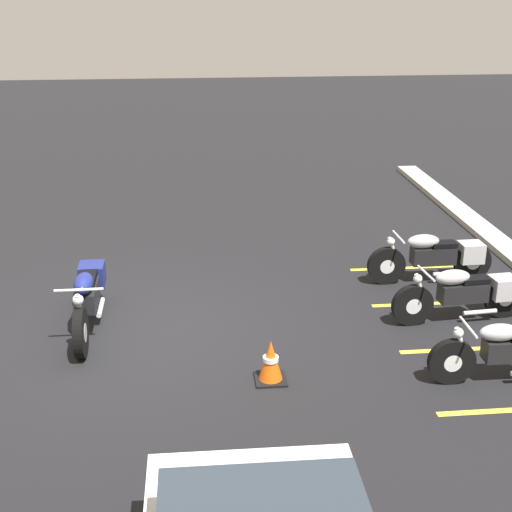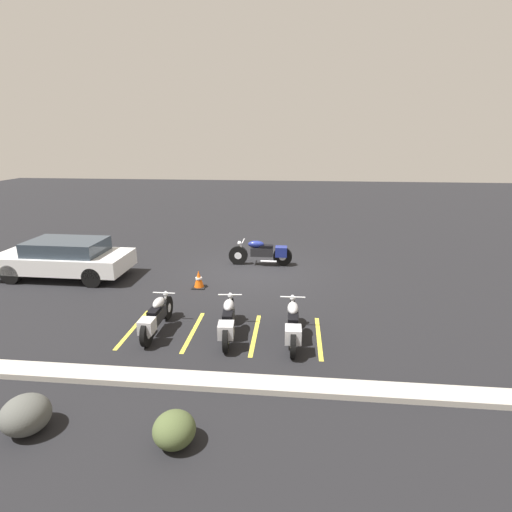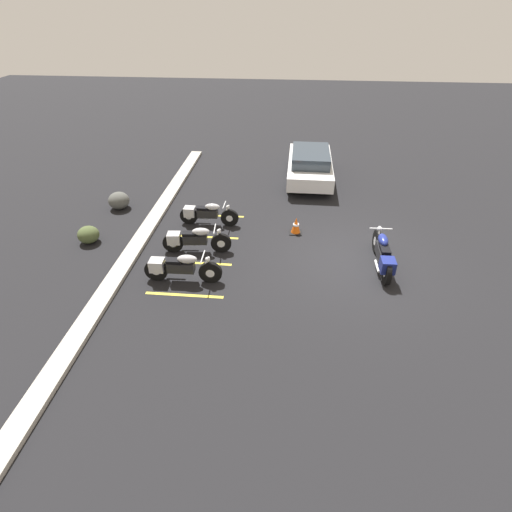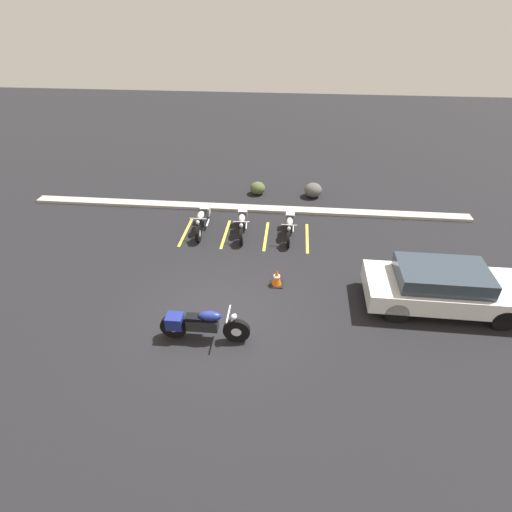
# 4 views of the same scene
# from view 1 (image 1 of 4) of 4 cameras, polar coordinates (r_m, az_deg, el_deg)

# --- Properties ---
(ground) EXTENTS (60.00, 60.00, 0.00)m
(ground) POSITION_cam_1_polar(r_m,az_deg,el_deg) (10.57, -9.31, -5.99)
(ground) COLOR black
(motorcycle_navy_featured) EXTENTS (2.33, 0.65, 0.92)m
(motorcycle_navy_featured) POSITION_cam_1_polar(r_m,az_deg,el_deg) (10.70, -13.31, -3.06)
(motorcycle_navy_featured) COLOR black
(motorcycle_navy_featured) RESTS_ON ground
(parked_bike_0) EXTENTS (0.60, 2.15, 0.85)m
(parked_bike_0) POSITION_cam_1_polar(r_m,az_deg,el_deg) (12.36, 14.25, -0.02)
(parked_bike_0) COLOR black
(parked_bike_0) RESTS_ON ground
(parked_bike_1) EXTENTS (0.59, 2.10, 0.83)m
(parked_bike_1) POSITION_cam_1_polar(r_m,az_deg,el_deg) (11.05, 16.50, -2.85)
(parked_bike_1) COLOR black
(parked_bike_1) RESTS_ON ground
(traffic_cone) EXTENTS (0.40, 0.40, 0.56)m
(traffic_cone) POSITION_cam_1_polar(r_m,az_deg,el_deg) (9.11, 1.18, -8.48)
(traffic_cone) COLOR black
(traffic_cone) RESTS_ON ground
(stall_line_0) EXTENTS (0.10, 2.10, 0.00)m
(stall_line_0) POSITION_cam_1_polar(r_m,az_deg,el_deg) (12.99, 12.09, -0.92)
(stall_line_0) COLOR gold
(stall_line_0) RESTS_ON ground
(stall_line_1) EXTENTS (0.10, 2.10, 0.00)m
(stall_line_1) POSITION_cam_1_polar(r_m,az_deg,el_deg) (11.67, 14.27, -3.68)
(stall_line_1) COLOR gold
(stall_line_1) RESTS_ON ground
(stall_line_2) EXTENTS (0.10, 2.10, 0.00)m
(stall_line_2) POSITION_cam_1_polar(r_m,az_deg,el_deg) (10.41, 17.02, -7.10)
(stall_line_2) COLOR gold
(stall_line_2) RESTS_ON ground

